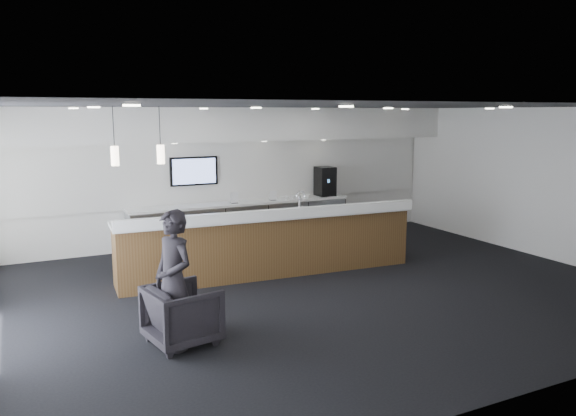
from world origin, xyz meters
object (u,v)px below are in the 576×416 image
coffee_machine (325,181)px  lounge_guest (174,280)px  service_counter (269,243)px  armchair (182,315)px

coffee_machine → lounge_guest: size_ratio=0.39×
coffee_machine → service_counter: bearing=-134.3°
lounge_guest → coffee_machine: bearing=115.1°
service_counter → armchair: service_counter is taller
armchair → lounge_guest: lounge_guest is taller
armchair → lounge_guest: bearing=117.9°
service_counter → armchair: bearing=-130.5°
lounge_guest → service_counter: bearing=116.2°
service_counter → coffee_machine: 3.57m
coffee_machine → armchair: (-4.82, -4.73, -0.91)m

